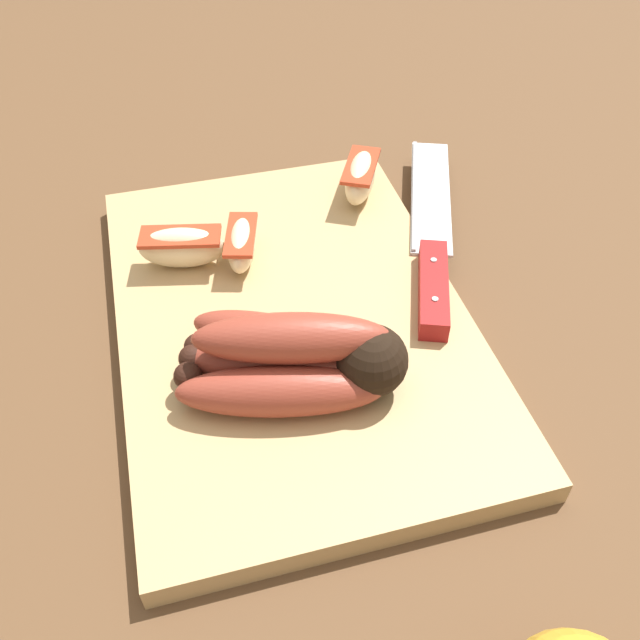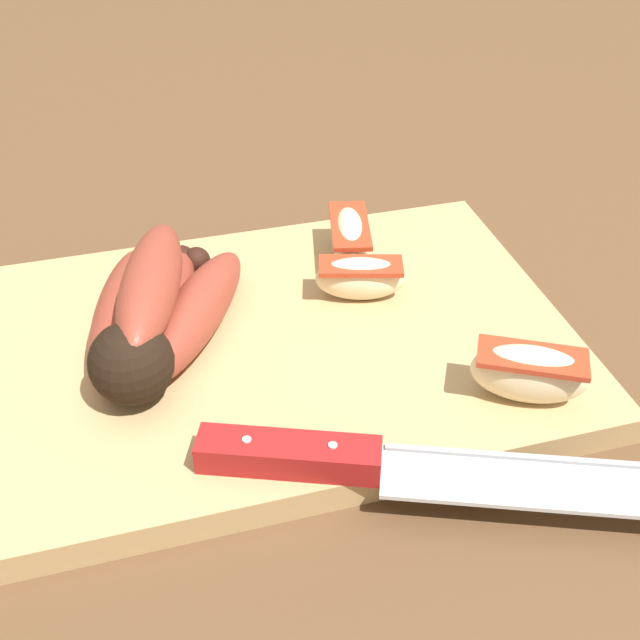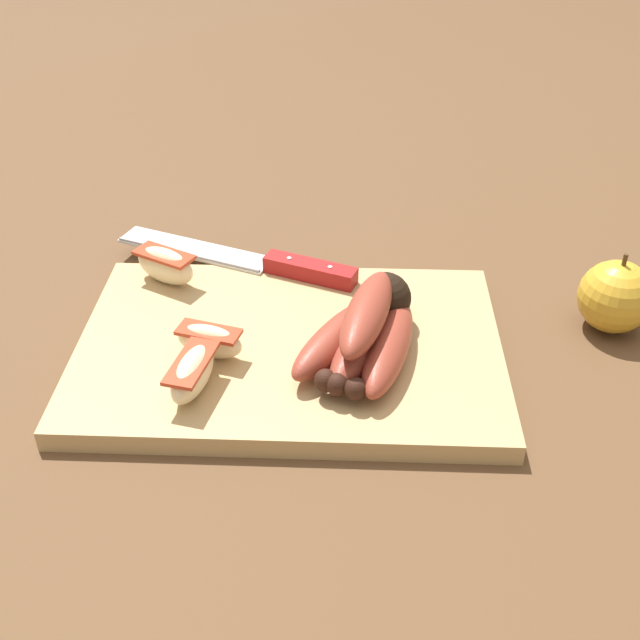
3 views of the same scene
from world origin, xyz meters
name	(u,v)px [view 1 (image 1 of 3)]	position (x,y,z in m)	size (l,w,h in m)	color
ground_plane	(271,325)	(0.00, 0.00, 0.00)	(6.00, 6.00, 0.00)	brown
cutting_board	(292,320)	(0.01, 0.02, 0.01)	(0.40, 0.27, 0.02)	tan
banana_bunch	(297,359)	(0.08, 0.00, 0.04)	(0.13, 0.16, 0.06)	black
chefs_knife	(432,252)	(-0.02, 0.14, 0.03)	(0.27, 0.13, 0.02)	silver
apple_wedge_near	(242,244)	(-0.06, -0.01, 0.04)	(0.07, 0.04, 0.03)	beige
apple_wedge_middle	(182,247)	(-0.07, -0.06, 0.04)	(0.04, 0.08, 0.04)	beige
apple_wedge_far	(360,177)	(-0.13, 0.11, 0.04)	(0.07, 0.05, 0.04)	beige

